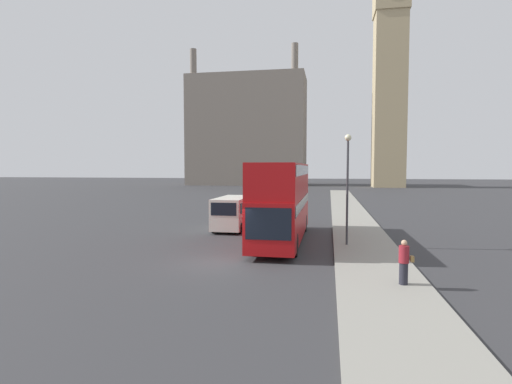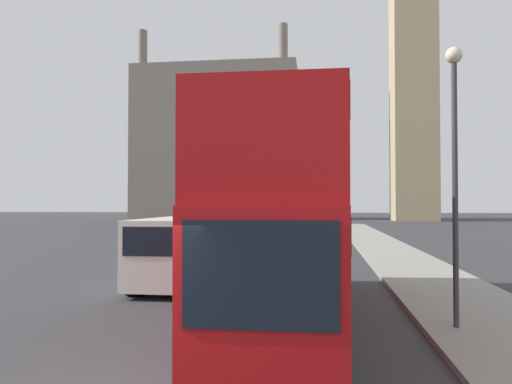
{
  "view_description": "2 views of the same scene",
  "coord_description": "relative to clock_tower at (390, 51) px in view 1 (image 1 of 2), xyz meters",
  "views": [
    {
      "loc": [
        4.71,
        -17.34,
        4.36
      ],
      "look_at": [
        0.59,
        5.12,
        2.99
      ],
      "focal_mm": 28.0,
      "sensor_mm": 36.0,
      "label": 1
    },
    {
      "loc": [
        2.84,
        -6.24,
        2.79
      ],
      "look_at": [
        0.38,
        12.56,
        3.24
      ],
      "focal_mm": 35.0,
      "sensor_mm": 36.0,
      "label": 2
    }
  ],
  "objects": [
    {
      "name": "street_lamp",
      "position": [
        -12.26,
        -72.98,
        -26.58
      ],
      "size": [
        0.36,
        0.36,
        6.04
      ],
      "color": "#38383D",
      "rests_on": "sidewalk_strip"
    },
    {
      "name": "pedestrian",
      "position": [
        -10.55,
        -80.32,
        -29.71
      ],
      "size": [
        0.52,
        0.36,
        1.63
      ],
      "color": "#23232D",
      "rests_on": "sidewalk_strip"
    },
    {
      "name": "sidewalk_strip",
      "position": [
        -11.27,
        -77.94,
        -30.59
      ],
      "size": [
        3.39,
        120.0,
        0.15
      ],
      "color": "gray",
      "rests_on": "ground_plane"
    },
    {
      "name": "building_block_distant",
      "position": [
        -34.28,
        7.48,
        -16.66
      ],
      "size": [
        29.87,
        13.63,
        34.07
      ],
      "color": "slate",
      "rests_on": "ground_plane"
    },
    {
      "name": "red_double_decker_bus",
      "position": [
        -15.94,
        -71.85,
        -28.1
      ],
      "size": [
        2.45,
        11.42,
        4.62
      ],
      "color": "#A80F11",
      "rests_on": "ground_plane"
    },
    {
      "name": "ground_plane",
      "position": [
        -17.97,
        -77.94,
        -30.67
      ],
      "size": [
        300.0,
        300.0,
        0.0
      ],
      "primitive_type": "plane",
      "color": "#333335"
    },
    {
      "name": "clock_tower",
      "position": [
        0.0,
        0.0,
        0.0
      ],
      "size": [
        7.42,
        7.59,
        59.71
      ],
      "color": "tan",
      "rests_on": "ground_plane"
    },
    {
      "name": "white_van",
      "position": [
        -19.93,
        -68.05,
        -29.43
      ],
      "size": [
        2.02,
        5.06,
        2.3
      ],
      "color": "silver",
      "rests_on": "ground_plane"
    }
  ]
}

